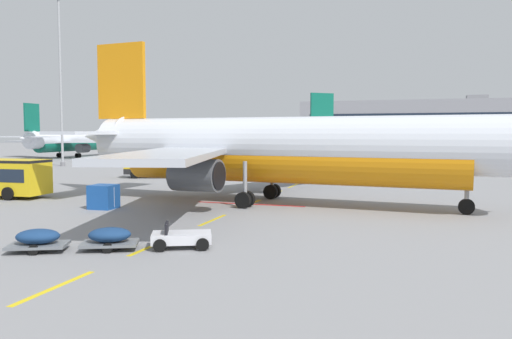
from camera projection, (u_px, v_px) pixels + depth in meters
The scene contains 9 objects.
apron_paint_markings at pixel (299, 183), 51.18m from camera, with size 8.00×94.65×0.01m.
airliner_foreground at pixel (278, 149), 36.21m from camera, with size 34.82×34.50×12.20m.
airliner_mid_left at pixel (72, 141), 104.24m from camera, with size 29.44×29.49×10.37m.
airliner_far_center at pixel (385, 141), 86.22m from camera, with size 28.13×26.07×11.31m.
fuel_service_truck at pixel (159, 163), 57.49m from camera, with size 7.39×4.17×3.14m.
baggage_train at pixel (111, 238), 22.21m from camera, with size 8.43×4.91×1.14m.
uld_cargo_container at pixel (104, 197), 34.20m from camera, with size 1.66×1.62×1.60m.
apron_light_mast_near at pixel (60, 59), 76.08m from camera, with size 1.80×1.80×26.02m.
terminal_satellite at pixel (434, 125), 159.15m from camera, with size 80.81×22.38×16.36m.
Camera 1 is at (29.32, -12.24, 5.11)m, focal length 35.82 mm.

